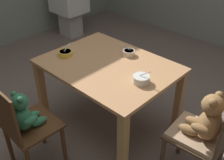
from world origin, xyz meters
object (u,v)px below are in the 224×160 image
(porridge_bowl_yellow_near_left, at_px, (65,53))
(porridge_bowl_white_near_right, at_px, (141,79))
(teddy_chair_near_front, at_px, (24,120))
(sink_basin, at_px, (69,6))
(porridge_bowl_cream_far_center, at_px, (129,53))
(teddy_chair_near_right, at_px, (205,127))
(dining_table, at_px, (108,74))

(porridge_bowl_yellow_near_left, bearing_deg, porridge_bowl_white_near_right, 9.25)
(teddy_chair_near_front, height_order, sink_basin, teddy_chair_near_front)
(porridge_bowl_cream_far_center, bearing_deg, teddy_chair_near_right, -15.18)
(dining_table, bearing_deg, sink_basin, 150.00)
(teddy_chair_near_front, bearing_deg, porridge_bowl_white_near_right, -29.26)
(teddy_chair_near_right, distance_m, porridge_bowl_yellow_near_left, 1.41)
(porridge_bowl_yellow_near_left, bearing_deg, porridge_bowl_cream_far_center, 44.69)
(porridge_bowl_cream_far_center, height_order, sink_basin, porridge_bowl_cream_far_center)
(porridge_bowl_yellow_near_left, height_order, porridge_bowl_white_near_right, porridge_bowl_white_near_right)
(porridge_bowl_yellow_near_left, relative_size, porridge_bowl_cream_far_center, 1.27)
(teddy_chair_near_right, height_order, porridge_bowl_yellow_near_left, teddy_chair_near_right)
(dining_table, xyz_separation_m, porridge_bowl_cream_far_center, (0.02, 0.26, 0.13))
(porridge_bowl_white_near_right, relative_size, sink_basin, 0.19)
(porridge_bowl_white_near_right, distance_m, porridge_bowl_cream_far_center, 0.48)
(teddy_chair_near_right, xyz_separation_m, sink_basin, (-3.03, 1.18, -0.06))
(porridge_bowl_cream_far_center, relative_size, sink_basin, 0.15)
(sink_basin, bearing_deg, teddy_chair_near_front, -45.94)
(teddy_chair_near_front, height_order, porridge_bowl_cream_far_center, teddy_chair_near_front)
(teddy_chair_near_right, distance_m, porridge_bowl_cream_far_center, 1.01)
(dining_table, relative_size, porridge_bowl_cream_far_center, 10.27)
(porridge_bowl_yellow_near_left, xyz_separation_m, porridge_bowl_white_near_right, (0.81, 0.13, 0.01))
(teddy_chair_near_right, height_order, sink_basin, teddy_chair_near_right)
(dining_table, distance_m, teddy_chair_near_front, 0.85)
(teddy_chair_near_front, bearing_deg, teddy_chair_near_right, -49.82)
(teddy_chair_near_front, relative_size, teddy_chair_near_right, 0.92)
(sink_basin, bearing_deg, porridge_bowl_cream_far_center, -24.01)
(sink_basin, bearing_deg, porridge_bowl_white_near_right, -26.36)
(dining_table, distance_m, sink_basin, 2.37)
(dining_table, height_order, porridge_bowl_yellow_near_left, porridge_bowl_yellow_near_left)
(dining_table, bearing_deg, teddy_chair_near_front, -95.86)
(teddy_chair_near_front, xyz_separation_m, sink_basin, (-1.96, 2.03, -0.02))
(porridge_bowl_yellow_near_left, bearing_deg, teddy_chair_near_right, 6.74)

